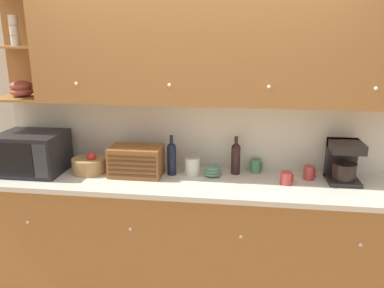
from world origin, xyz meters
TOP-DOWN VIEW (x-y plane):
  - ground_plane at (0.00, 0.00)m, footprint 24.00×24.00m
  - wall_back at (0.00, 0.03)m, footprint 5.66×0.06m
  - counter_unit at (0.00, -0.31)m, footprint 3.28×0.65m
  - backsplash_panel at (0.00, -0.01)m, footprint 3.26×0.01m
  - upper_cabinets at (0.17, -0.18)m, footprint 3.26×0.38m
  - microwave at (-1.31, -0.31)m, footprint 0.51×0.42m
  - fruit_basket at (-0.85, -0.26)m, footprint 0.28×0.28m
  - bread_box at (-0.45, -0.27)m, footprint 0.42×0.26m
  - wine_bottle at (-0.17, -0.22)m, footprint 0.07×0.07m
  - storage_canister at (0.00, -0.20)m, footprint 0.13×0.13m
  - bowl_stack_on_counter at (0.16, -0.21)m, footprint 0.14×0.14m
  - second_wine_bottle at (0.35, -0.13)m, footprint 0.07×0.07m
  - mug at (0.51, -0.07)m, footprint 0.10×0.09m
  - mug_patterned_third at (0.74, -0.31)m, footprint 0.10×0.09m
  - mug_blue_second at (0.92, -0.18)m, footprint 0.09×0.08m
  - coffee_maker at (1.17, -0.18)m, footprint 0.23×0.26m

SIDE VIEW (x-z plane):
  - ground_plane at x=0.00m, z-range 0.00..0.00m
  - counter_unit at x=0.00m, z-range 0.00..0.94m
  - bowl_stack_on_counter at x=0.16m, z-range 0.94..1.03m
  - mug_patterned_third at x=0.74m, z-range 0.94..1.03m
  - mug_blue_second at x=0.92m, z-range 0.94..1.05m
  - mug at x=0.51m, z-range 0.94..1.05m
  - fruit_basket at x=-0.85m, z-range 0.91..1.10m
  - storage_canister at x=0.00m, z-range 0.94..1.10m
  - bread_box at x=-0.45m, z-range 0.94..1.18m
  - second_wine_bottle at x=0.35m, z-range 0.92..1.24m
  - wine_bottle at x=-0.17m, z-range 0.92..1.25m
  - coffee_maker at x=1.17m, z-range 0.94..1.26m
  - microwave at x=-1.31m, z-range 0.94..1.27m
  - backsplash_panel at x=0.00m, z-range 0.94..1.53m
  - wall_back at x=0.00m, z-range 0.00..2.60m
  - upper_cabinets at x=0.17m, z-range 1.53..2.39m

